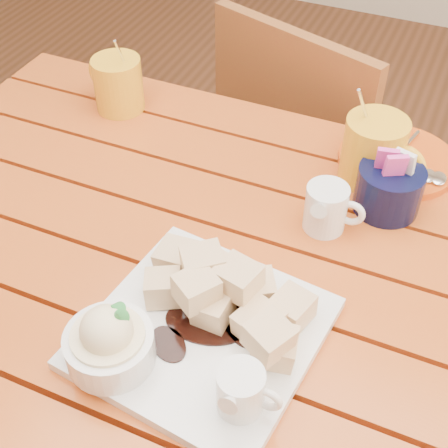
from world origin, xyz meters
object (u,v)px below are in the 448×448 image
at_px(table, 224,305).
at_px(chair_far, 310,161).
at_px(coffee_mug_left, 117,83).
at_px(dessert_plate, 189,326).
at_px(orange_saucer, 398,161).
at_px(coffee_mug_right, 375,150).

bearing_deg(table, chair_far, 94.00).
bearing_deg(coffee_mug_left, dessert_plate, -31.66).
bearing_deg(coffee_mug_left, chair_far, 67.22).
bearing_deg(orange_saucer, coffee_mug_right, -121.54).
relative_size(dessert_plate, coffee_mug_right, 1.83).
relative_size(dessert_plate, coffee_mug_left, 2.02).
relative_size(coffee_mug_left, orange_saucer, 0.75).
relative_size(table, orange_saucer, 6.03).
distance_m(table, dessert_plate, 0.21).
bearing_deg(table, dessert_plate, -82.67).
height_order(table, dessert_plate, dessert_plate).
height_order(coffee_mug_left, coffee_mug_right, coffee_mug_right).
bearing_deg(orange_saucer, table, -119.65).
xyz_separation_m(table, chair_far, (-0.04, 0.62, -0.17)).
bearing_deg(chair_far, table, 112.99).
relative_size(table, chair_far, 1.41).
distance_m(table, chair_far, 0.64).
distance_m(dessert_plate, coffee_mug_left, 0.56).
xyz_separation_m(coffee_mug_left, coffee_mug_right, (0.49, -0.02, 0.01)).
bearing_deg(dessert_plate, orange_saucer, 70.98).
bearing_deg(coffee_mug_right, orange_saucer, 74.74).
xyz_separation_m(table, coffee_mug_left, (-0.34, 0.28, 0.16)).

